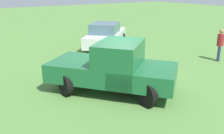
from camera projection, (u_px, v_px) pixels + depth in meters
ground_plane at (120, 81)px, 10.00m from camera, size 80.00×80.00×0.00m
pickup_truck at (115, 66)px, 8.79m from camera, size 4.68×4.28×1.81m
sedan_near at (106, 35)px, 15.84m from camera, size 4.43×4.49×1.45m
person_bystander at (220, 43)px, 12.51m from camera, size 0.45×0.45×1.61m
traffic_cone at (67, 56)px, 12.63m from camera, size 0.32×0.32×0.55m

